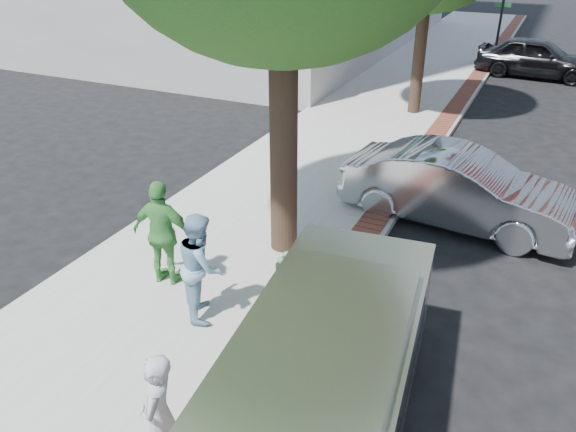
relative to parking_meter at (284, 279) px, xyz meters
The scene contains 13 objects.
ground 1.45m from the parking_meter, 136.16° to the left, with size 120.00×120.00×0.00m, color black.
sidewalk 8.88m from the parking_meter, 103.69° to the left, with size 5.00×60.00×0.15m, color #9E9991.
brick_strip 8.63m from the parking_meter, 89.23° to the left, with size 0.60×60.00×0.01m, color brown.
curb 8.65m from the parking_meter, 86.89° to the left, with size 0.10×60.00×0.15m, color gray.
office_base 26.35m from the parking_meter, 121.05° to the left, with size 18.20×22.20×4.00m, color gray.
signal_near 22.59m from the parking_meter, 89.20° to the left, with size 0.70×0.15×3.80m.
parking_meter is the anchor object (origin of this frame).
person_gray 2.81m from the parking_meter, 94.47° to the right, with size 0.61×0.40×1.67m, color #A6A6AB.
person_officer 1.45m from the parking_meter, behind, with size 0.89×0.69×1.83m, color #7CA6BF.
person_green 2.59m from the parking_meter, 169.75° to the left, with size 1.15×0.48×1.96m, color #489945.
sedan_silver 5.52m from the parking_meter, 72.60° to the left, with size 1.73×4.96×1.64m, color #A8AAAF.
bg_car 20.40m from the parking_meter, 83.66° to the left, with size 1.97×4.89×1.67m, color black.
van 1.85m from the parking_meter, 47.89° to the right, with size 2.50×5.33×1.90m.
Camera 1 is at (3.62, -6.84, 5.90)m, focal length 35.00 mm.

